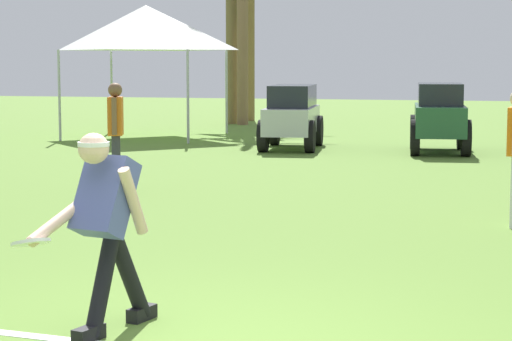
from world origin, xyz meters
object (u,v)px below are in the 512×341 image
frisbee_thrower (106,221)px  teammate_deep (116,127)px  parked_car_slot_b (440,116)px  frisbee_in_flight (31,242)px  palm_tree_far_left (232,4)px  event_tent (146,28)px  parked_car_slot_a (292,114)px

frisbee_thrower → teammate_deep: (-2.74, 6.86, 0.15)m
teammate_deep → parked_car_slot_b: bearing=61.2°
frisbee_in_flight → parked_car_slot_b: parked_car_slot_b is taller
palm_tree_far_left → event_tent: bearing=-97.4°
parked_car_slot_a → parked_car_slot_b: parked_car_slot_b is taller
event_tent → frisbee_in_flight: bearing=-71.9°
palm_tree_far_left → teammate_deep: bearing=-80.6°
frisbee_thrower → parked_car_slot_a: size_ratio=0.57×
frisbee_thrower → teammate_deep: 7.39m
teammate_deep → event_tent: event_tent is taller
teammate_deep → parked_car_slot_b: teammate_deep is taller
parked_car_slot_a → palm_tree_far_left: palm_tree_far_left is taller
frisbee_in_flight → parked_car_slot_b: 14.75m
parked_car_slot_b → palm_tree_far_left: palm_tree_far_left is taller
frisbee_in_flight → frisbee_thrower: bearing=55.4°
frisbee_thrower → event_tent: event_tent is taller
parked_car_slot_a → parked_car_slot_b: (3.09, -0.10, 0.02)m
teammate_deep → event_tent: size_ratio=0.48×
teammate_deep → palm_tree_far_left: 15.30m
teammate_deep → frisbee_in_flight: bearing=-71.8°
teammate_deep → parked_car_slot_a: (0.94, 7.43, -0.22)m
frisbee_thrower → palm_tree_far_left: (-5.20, 21.74, 2.67)m
teammate_deep → parked_car_slot_b: 8.37m
frisbee_thrower → event_tent: size_ratio=0.43×
parked_car_slot_a → event_tent: event_tent is taller
parked_car_slot_b → palm_tree_far_left: size_ratio=0.41×
teammate_deep → event_tent: 10.28m
parked_car_slot_b → frisbee_thrower: bearing=-95.2°
parked_car_slot_b → parked_car_slot_a: bearing=178.2°
parked_car_slot_b → palm_tree_far_left: 10.32m
parked_car_slot_a → parked_car_slot_b: size_ratio=1.02×
parked_car_slot_a → palm_tree_far_left: 8.64m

